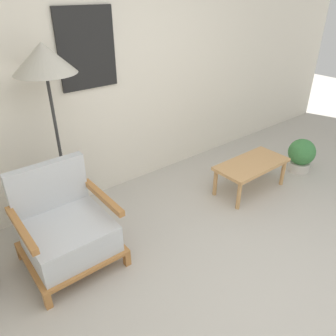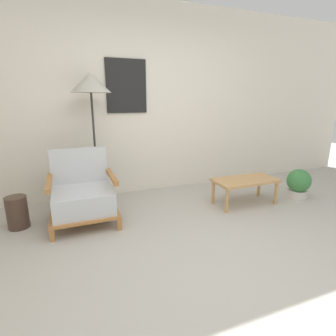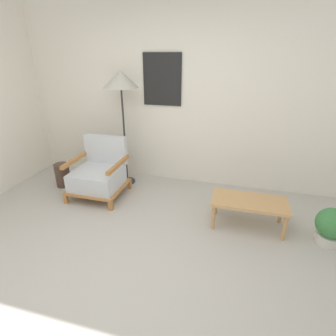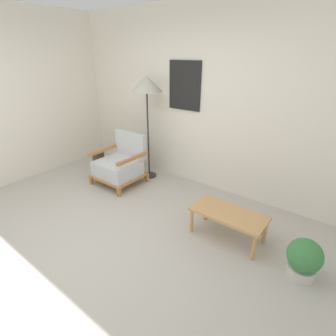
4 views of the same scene
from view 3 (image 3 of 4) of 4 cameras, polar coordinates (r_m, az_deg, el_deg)
ground_plane at (r=2.61m, az=-10.52°, el=-23.41°), size 14.00×14.00×0.00m
wall_back at (r=3.95m, az=2.22°, el=15.77°), size 8.00×0.09×2.70m
armchair at (r=3.85m, az=-14.83°, el=-1.32°), size 0.72×0.68×0.82m
floor_lamp at (r=3.84m, az=-10.23°, el=17.73°), size 0.49×0.49×1.69m
coffee_table at (r=3.20m, az=17.27°, el=-7.42°), size 0.85×0.42×0.35m
vase at (r=4.34m, az=-21.95°, el=-1.40°), size 0.22×0.22×0.36m
potted_plant at (r=3.31m, az=32.00°, el=-10.69°), size 0.33×0.33×0.42m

